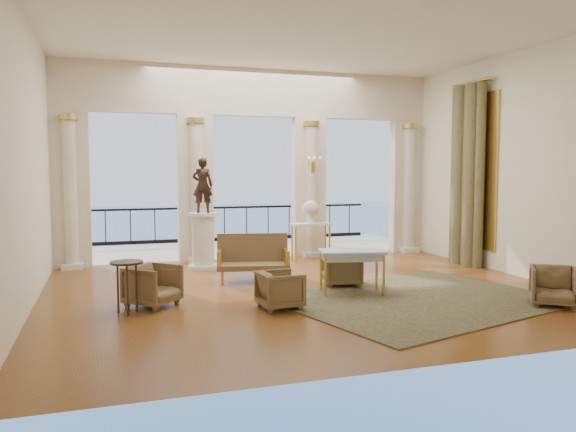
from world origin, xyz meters
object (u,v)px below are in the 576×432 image
object	(u,v)px
game_table	(352,255)
statue	(203,185)
armchair_b	(554,284)
pedestal	(203,242)
console_table	(311,230)
settee	(253,258)
armchair_d	(280,288)
armchair_c	(342,267)
armchair_a	(153,283)
side_table	(127,269)

from	to	relation	value
game_table	statue	bearing A→B (deg)	135.53
armchair_b	pedestal	world-z (taller)	pedestal
game_table	console_table	distance (m)	3.50
settee	armchair_d	bearing A→B (deg)	-81.20
settee	game_table	xyz separation A→B (m)	(1.36, -1.59, 0.23)
armchair_c	console_table	distance (m)	2.84
armchair_d	console_table	distance (m)	4.57
console_table	armchair_c	bearing A→B (deg)	-98.64
pedestal	armchair_a	bearing A→B (deg)	-113.09
armchair_d	statue	size ratio (longest dim) A/B	0.54
game_table	statue	size ratio (longest dim) A/B	1.02
settee	side_table	xyz separation A→B (m)	(-2.39, -1.81, 0.23)
armchair_c	armchair_b	bearing A→B (deg)	59.63
armchair_d	armchair_b	bearing A→B (deg)	-110.81
armchair_b	armchair_d	world-z (taller)	armchair_b
pedestal	side_table	size ratio (longest dim) A/B	1.54
armchair_a	game_table	world-z (taller)	game_table
statue	side_table	bearing A→B (deg)	83.14
console_table	armchair_d	bearing A→B (deg)	-116.34
pedestal	console_table	xyz separation A→B (m)	(2.57, 0.25, 0.16)
pedestal	console_table	size ratio (longest dim) A/B	1.29
game_table	pedestal	world-z (taller)	pedestal
armchair_b	settee	distance (m)	5.25
armchair_b	game_table	distance (m)	3.22
armchair_c	statue	xyz separation A→B (m)	(-2.15, 2.53, 1.47)
game_table	pedestal	bearing A→B (deg)	135.53
game_table	side_table	distance (m)	3.75
side_table	game_table	bearing A→B (deg)	3.33
settee	side_table	size ratio (longest dim) A/B	1.85
armchair_d	armchair_a	bearing A→B (deg)	62.53
armchair_b	statue	bearing A→B (deg)	170.44
game_table	side_table	size ratio (longest dim) A/B	1.54
armchair_c	armchair_d	distance (m)	2.05
side_table	armchair_b	bearing A→B (deg)	-13.80
armchair_d	pedestal	distance (m)	3.88
statue	armchair_b	bearing A→B (deg)	152.79
settee	pedestal	bearing A→B (deg)	125.07
armchair_a	armchair_d	bearing A→B (deg)	-69.09
armchair_c	game_table	world-z (taller)	game_table
armchair_a	game_table	xyz separation A→B (m)	(3.35, -0.15, 0.32)
armchair_b	armchair_d	bearing A→B (deg)	-158.58
pedestal	statue	size ratio (longest dim) A/B	1.02
statue	game_table	bearing A→B (deg)	142.06
armchair_d	console_table	bearing A→B (deg)	-31.23
settee	armchair_b	bearing A→B (deg)	-27.95
game_table	pedestal	size ratio (longest dim) A/B	1.00
armchair_d	console_table	size ratio (longest dim) A/B	0.68
armchair_b	armchair_d	xyz separation A→B (m)	(-4.14, 1.17, -0.02)
armchair_c	console_table	size ratio (longest dim) A/B	0.73
armchair_a	game_table	bearing A→B (deg)	-49.22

